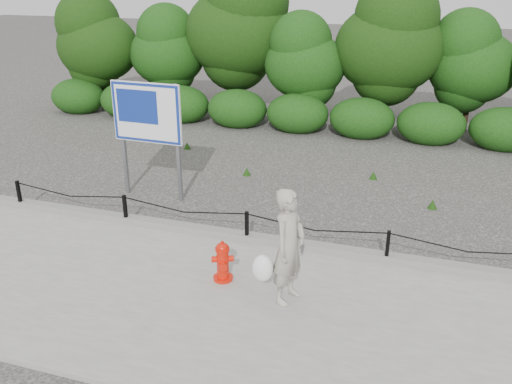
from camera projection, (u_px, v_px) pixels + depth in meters
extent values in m
plane|color=#2D2B28|center=(247.00, 246.00, 9.94)|extent=(90.00, 90.00, 0.00)
cube|color=gray|center=(204.00, 302.00, 8.17)|extent=(14.00, 4.00, 0.08)
cube|color=slate|center=(248.00, 237.00, 9.93)|extent=(14.00, 0.22, 0.14)
cube|color=black|center=(19.00, 194.00, 11.23)|extent=(0.06, 0.06, 0.60)
cube|color=black|center=(125.00, 210.00, 10.51)|extent=(0.06, 0.06, 0.60)
cube|color=black|center=(247.00, 227.00, 9.80)|extent=(0.06, 0.06, 0.60)
cube|color=black|center=(388.00, 247.00, 9.08)|extent=(0.06, 0.06, 0.60)
cylinder|color=black|center=(69.00, 192.00, 10.79)|extent=(2.50, 0.02, 0.02)
cylinder|color=black|center=(183.00, 207.00, 10.07)|extent=(2.50, 0.02, 0.02)
cylinder|color=black|center=(315.00, 225.00, 9.36)|extent=(2.50, 0.02, 0.02)
cylinder|color=black|center=(469.00, 246.00, 8.64)|extent=(2.50, 0.02, 0.02)
cylinder|color=black|center=(102.00, 81.00, 19.57)|extent=(0.18, 0.18, 1.99)
ellipsoid|color=#275413|center=(97.00, 41.00, 19.04)|extent=(2.95, 2.55, 3.19)
cylinder|color=black|center=(169.00, 86.00, 19.24)|extent=(0.18, 0.18, 1.80)
ellipsoid|color=#275413|center=(167.00, 49.00, 18.77)|extent=(2.66, 2.30, 2.88)
cylinder|color=black|center=(239.00, 78.00, 18.75)|extent=(0.18, 0.18, 2.49)
ellipsoid|color=#275413|center=(238.00, 25.00, 18.09)|extent=(3.69, 3.19, 3.98)
cylinder|color=black|center=(304.00, 98.00, 17.47)|extent=(0.18, 0.18, 1.74)
ellipsoid|color=#275413|center=(305.00, 60.00, 17.01)|extent=(2.58, 2.23, 2.79)
cylinder|color=black|center=(384.00, 93.00, 17.01)|extent=(0.18, 0.18, 2.25)
ellipsoid|color=#275413|center=(389.00, 41.00, 16.41)|extent=(3.33, 2.88, 3.60)
cylinder|color=black|center=(467.00, 103.00, 16.73)|extent=(0.18, 0.18, 1.80)
ellipsoid|color=#275413|center=(474.00, 61.00, 16.26)|extent=(2.66, 2.30, 2.88)
cylinder|color=red|center=(223.00, 278.00, 8.70)|extent=(0.42, 0.42, 0.05)
cylinder|color=red|center=(223.00, 263.00, 8.60)|extent=(0.26, 0.26, 0.48)
cylinder|color=red|center=(222.00, 249.00, 8.50)|extent=(0.30, 0.30, 0.04)
ellipsoid|color=red|center=(222.00, 248.00, 8.49)|extent=(0.27, 0.27, 0.15)
cylinder|color=red|center=(222.00, 243.00, 8.46)|extent=(0.07, 0.07, 0.04)
cylinder|color=red|center=(214.00, 259.00, 8.55)|extent=(0.12, 0.12, 0.10)
cylinder|color=red|center=(231.00, 258.00, 8.58)|extent=(0.12, 0.12, 0.10)
cylinder|color=red|center=(223.00, 266.00, 8.45)|extent=(0.16, 0.15, 0.13)
cylinder|color=slate|center=(219.00, 269.00, 8.52)|extent=(0.01, 0.05, 0.10)
imported|color=#A79E8F|center=(289.00, 246.00, 7.85)|extent=(0.58, 0.74, 1.78)
ellipsoid|color=white|center=(263.00, 268.00, 7.95)|extent=(0.32, 0.25, 0.43)
cube|color=slate|center=(123.00, 138.00, 11.84)|extent=(0.08, 0.08, 2.56)
cube|color=slate|center=(178.00, 145.00, 11.42)|extent=(0.08, 0.08, 2.56)
cube|color=white|center=(147.00, 113.00, 11.34)|extent=(1.60, 0.11, 1.28)
cube|color=navy|center=(146.00, 113.00, 11.32)|extent=(1.57, 0.06, 1.24)
cube|color=navy|center=(137.00, 106.00, 11.32)|extent=(0.96, 0.04, 0.70)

